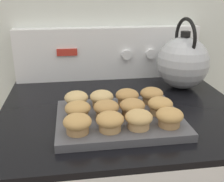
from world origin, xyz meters
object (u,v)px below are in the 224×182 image
Objects in this scene: muffin_r0_c1 at (110,121)px; tea_kettle at (183,62)px; muffin_r1_c0 at (78,110)px; muffin_r2_c2 at (127,97)px; muffin_r1_c1 at (106,109)px; muffin_r2_c3 at (152,95)px; muffin_r2_c1 at (102,98)px; muffin_r0_c2 at (139,119)px; muffin_r1_c2 at (132,107)px; muffin_r0_c0 at (77,124)px; muffin_r2_c0 at (76,99)px; muffin_r0_c3 at (170,117)px; muffin_r1_c3 at (160,106)px; muffin_pan at (119,119)px.

muffin_r0_c1 is 0.48m from tea_kettle.
muffin_r2_c2 is at bearing 26.38° from muffin_r1_c0.
muffin_r1_c1 and muffin_r2_c3 have the same top height.
muffin_r2_c1 is (-0.00, 0.08, 0.00)m from muffin_r1_c1.
muffin_r0_c2 is 1.00× the size of muffin_r2_c3.
muffin_r2_c1 is at bearing 116.74° from muffin_r0_c2.
tea_kettle is (0.25, 0.27, 0.06)m from muffin_r1_c2.
muffin_r0_c0 is 1.00× the size of muffin_r2_c0.
muffin_r2_c3 is (0.16, 0.16, 0.00)m from muffin_r0_c1.
tea_kettle reaches higher than muffin_r0_c2.
muffin_r0_c1 and muffin_r0_c3 have the same top height.
muffin_r1_c3 is 1.00× the size of muffin_r2_c3.
muffin_pan is at bearing 64.67° from muffin_r0_c1.
muffin_r2_c1 is (-0.08, 0.08, 0.00)m from muffin_r1_c2.
muffin_r1_c3 is at bearing -45.28° from muffin_r2_c2.
muffin_r1_c0 is 0.11m from muffin_r2_c1.
tea_kettle is (0.25, 0.34, 0.06)m from muffin_r0_c2.
muffin_r0_c3 is at bearing 0.20° from muffin_r0_c2.
muffin_r0_c3 is 1.00× the size of muffin_r2_c1.
muffin_r2_c3 is (-0.00, 0.16, 0.00)m from muffin_r0_c3.
muffin_r2_c2 is (0.08, 0.08, 0.00)m from muffin_r1_c1.
muffin_r2_c3 reaches higher than muffin_pan.
muffin_r1_c2 and muffin_r1_c3 have the same top height.
muffin_r1_c0 is 1.00× the size of muffin_r1_c3.
muffin_r0_c2 and muffin_r2_c3 have the same top height.
muffin_r2_c0 is at bearing 179.00° from muffin_r2_c2.
muffin_pan is 0.05m from muffin_r1_c2.
tea_kettle is (0.17, 0.27, 0.06)m from muffin_r1_c3.
muffin_r0_c0 is 0.16m from muffin_r2_c0.
tea_kettle is at bearing 39.10° from muffin_r1_c1.
muffin_r0_c0 is 1.00× the size of muffin_r0_c1.
muffin_r2_c2 is at bearing 134.72° from muffin_r1_c3.
muffin_r0_c2 and muffin_r0_c3 have the same top height.
muffin_r2_c3 is at bearing 63.40° from muffin_r0_c2.
muffin_r1_c0 is at bearing 179.11° from muffin_pan.
muffin_r1_c1 is at bearing 134.59° from muffin_r0_c2.
muffin_r1_c1 is 1.00× the size of muffin_r2_c2.
muffin_r2_c0 is at bearing -156.12° from tea_kettle.
muffin_r2_c2 is at bearing -1.00° from muffin_r2_c0.
muffin_r0_c1 is at bearing -133.58° from tea_kettle.
muffin_r2_c1 is 0.27× the size of tea_kettle.
muffin_r2_c0 is at bearing 151.56° from muffin_r1_c2.
muffin_r0_c0 reaches higher than muffin_pan.
muffin_pan is at bearing 146.82° from muffin_r0_c3.
muffin_r1_c2 is 0.37m from tea_kettle.
muffin_r0_c3 is 1.00× the size of muffin_r1_c0.
tea_kettle is (0.41, 0.18, 0.06)m from muffin_r2_c0.
muffin_r1_c1 is at bearing -46.19° from muffin_r2_c0.
tea_kettle is at bearing 46.75° from muffin_r2_c3.
tea_kettle is at bearing 46.42° from muffin_r0_c1.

